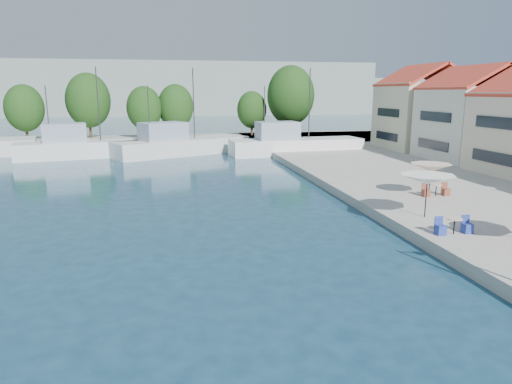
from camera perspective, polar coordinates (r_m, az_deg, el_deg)
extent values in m
cube|color=#A19E92|center=(65.49, -13.38, 6.11)|extent=(90.00, 16.00, 0.60)
cube|color=gray|center=(159.98, -20.43, 11.99)|extent=(180.00, 40.00, 16.00)
cube|color=gray|center=(183.79, 3.26, 12.06)|extent=(140.00, 40.00, 12.00)
cube|color=silver|center=(49.83, 25.37, 7.75)|extent=(8.00, 8.50, 7.00)
pyramid|color=#CB432D|center=(49.79, 25.95, 13.83)|extent=(8.40, 8.80, 1.80)
cube|color=beige|center=(57.30, 20.05, 8.90)|extent=(8.60, 8.50, 7.50)
pyramid|color=#CB432D|center=(57.30, 20.48, 14.44)|extent=(9.00, 8.80, 1.80)
cube|color=silver|center=(54.15, -20.31, 4.83)|extent=(15.20, 6.61, 2.20)
cube|color=#8B99AB|center=(53.91, -22.83, 6.85)|extent=(4.91, 3.75, 2.00)
cylinder|color=#2D2D2D|center=(53.85, -19.13, 10.34)|extent=(0.12, 0.12, 8.00)
cylinder|color=#2D2D2D|center=(53.82, -24.60, 8.83)|extent=(0.10, 0.10, 6.00)
cube|color=silver|center=(53.76, -9.14, 5.40)|extent=(16.21, 10.76, 2.20)
cube|color=#8B99AB|center=(52.47, -11.55, 7.44)|extent=(5.72, 4.98, 2.00)
cylinder|color=#2D2D2D|center=(54.16, -7.81, 10.90)|extent=(0.12, 0.12, 8.00)
cylinder|color=#2D2D2D|center=(51.67, -13.26, 9.51)|extent=(0.10, 0.10, 6.00)
cube|color=white|center=(53.44, 5.03, 5.47)|extent=(15.56, 4.95, 2.20)
cube|color=#8B99AB|center=(52.50, 2.68, 7.68)|extent=(4.79, 3.35, 2.00)
cylinder|color=#2D2D2D|center=(53.61, 6.70, 10.92)|extent=(0.12, 0.12, 8.00)
cylinder|color=#2D2D2D|center=(51.93, 1.07, 9.85)|extent=(0.10, 0.10, 6.00)
cylinder|color=#3F2B19|center=(70.26, -26.76, 7.15)|extent=(0.36, 0.36, 3.35)
ellipsoid|color=#153E13|center=(70.12, -26.98, 9.33)|extent=(5.10, 5.10, 6.37)
cylinder|color=#3F2B19|center=(70.64, -20.04, 8.05)|extent=(0.36, 0.36, 4.09)
ellipsoid|color=#153E13|center=(70.51, -20.24, 10.69)|extent=(6.21, 6.21, 7.77)
cylinder|color=#3F2B19|center=(68.03, -13.69, 7.95)|extent=(0.36, 0.36, 3.26)
ellipsoid|color=#153E13|center=(67.89, -13.80, 10.14)|extent=(4.96, 4.96, 6.20)
cylinder|color=#3F2B19|center=(68.95, -9.92, 8.23)|extent=(0.36, 0.36, 3.40)
ellipsoid|color=#153E13|center=(68.81, -10.00, 10.49)|extent=(5.17, 5.17, 6.46)
cylinder|color=#3F2B19|center=(70.63, -0.53, 8.33)|extent=(0.36, 0.36, 2.96)
ellipsoid|color=#153E13|center=(70.50, -0.53, 10.24)|extent=(4.49, 4.49, 5.62)
cylinder|color=#3F2B19|center=(69.25, 4.31, 8.89)|extent=(0.36, 0.36, 4.60)
ellipsoid|color=#153E13|center=(69.12, 4.36, 11.94)|extent=(7.00, 7.00, 8.75)
cylinder|color=black|center=(25.72, 20.50, -0.47)|extent=(0.06, 0.06, 2.29)
cone|color=white|center=(25.55, 20.65, 1.49)|extent=(2.89, 2.89, 0.50)
cylinder|color=black|center=(31.12, 20.91, 1.43)|extent=(0.06, 0.06, 2.09)
cone|color=beige|center=(30.99, 21.02, 2.88)|extent=(2.58, 2.58, 0.50)
cylinder|color=black|center=(23.36, 23.52, -3.95)|extent=(0.06, 0.06, 0.74)
cylinder|color=beige|center=(23.26, 23.60, -3.08)|extent=(0.70, 0.70, 0.04)
cube|color=#253997|center=(23.79, 24.89, -4.14)|extent=(0.42, 0.42, 0.46)
cube|color=#253997|center=(23.01, 22.05, -4.43)|extent=(0.42, 0.42, 0.46)
cylinder|color=black|center=(31.32, 21.58, 0.19)|extent=(0.06, 0.06, 0.74)
cylinder|color=beige|center=(31.25, 21.63, 0.85)|extent=(0.70, 0.70, 0.04)
cube|color=brown|center=(31.73, 22.62, -0.01)|extent=(0.42, 0.42, 0.46)
cube|color=brown|center=(30.98, 20.46, -0.12)|extent=(0.42, 0.42, 0.46)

